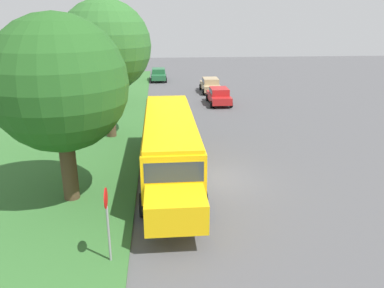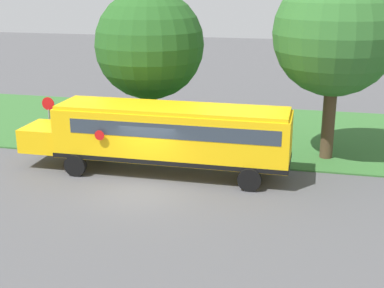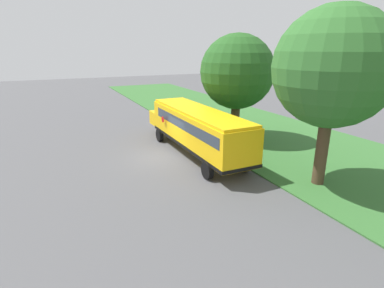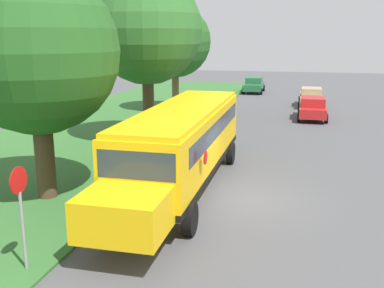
{
  "view_description": "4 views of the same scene",
  "coord_description": "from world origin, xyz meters",
  "px_view_note": "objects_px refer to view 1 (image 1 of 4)",
  "views": [
    {
      "loc": [
        -2.82,
        -17.34,
        7.87
      ],
      "look_at": [
        -1.16,
        1.24,
        1.51
      ],
      "focal_mm": 35.0,
      "sensor_mm": 36.0,
      "label": 1
    },
    {
      "loc": [
        19.81,
        6.85,
        8.59
      ],
      "look_at": [
        -2.06,
        1.74,
        1.58
      ],
      "focal_mm": 50.0,
      "sensor_mm": 36.0,
      "label": 2
    },
    {
      "loc": [
        6.32,
        17.98,
        7.01
      ],
      "look_at": [
        -0.76,
        3.16,
        1.73
      ],
      "focal_mm": 28.0,
      "sensor_mm": 36.0,
      "label": 3
    },
    {
      "loc": [
        1.86,
        -15.44,
        5.79
      ],
      "look_at": [
        -2.5,
        2.67,
        1.27
      ],
      "focal_mm": 42.0,
      "sensor_mm": 36.0,
      "label": 4
    }
  ],
  "objects_px": {
    "oak_tree_far_end": "(108,47)",
    "stop_sign": "(107,217)",
    "oak_tree_beside_bus": "(58,84)",
    "car_green_furthest": "(159,74)",
    "car_tan_middle": "(210,84)",
    "school_bus": "(170,142)",
    "car_red_nearest": "(219,95)",
    "oak_tree_roadside_mid": "(104,47)"
  },
  "relations": [
    {
      "from": "car_green_furthest",
      "to": "oak_tree_beside_bus",
      "type": "height_order",
      "value": "oak_tree_beside_bus"
    },
    {
      "from": "car_red_nearest",
      "to": "oak_tree_roadside_mid",
      "type": "xyz_separation_m",
      "value": [
        -9.02,
        -9.4,
        5.17
      ]
    },
    {
      "from": "school_bus",
      "to": "car_tan_middle",
      "type": "bearing_deg",
      "value": 77.17
    },
    {
      "from": "oak_tree_far_end",
      "to": "stop_sign",
      "type": "height_order",
      "value": "oak_tree_far_end"
    },
    {
      "from": "school_bus",
      "to": "car_tan_middle",
      "type": "xyz_separation_m",
      "value": [
        5.14,
        22.59,
        -1.05
      ]
    },
    {
      "from": "oak_tree_beside_bus",
      "to": "oak_tree_roadside_mid",
      "type": "xyz_separation_m",
      "value": [
        0.71,
        9.25,
        0.8
      ]
    },
    {
      "from": "car_tan_middle",
      "to": "stop_sign",
      "type": "bearing_deg",
      "value": -104.08
    },
    {
      "from": "car_red_nearest",
      "to": "car_tan_middle",
      "type": "xyz_separation_m",
      "value": [
        0.0,
        6.0,
        0.0
      ]
    },
    {
      "from": "school_bus",
      "to": "car_tan_middle",
      "type": "relative_size",
      "value": 2.82
    },
    {
      "from": "oak_tree_roadside_mid",
      "to": "stop_sign",
      "type": "bearing_deg",
      "value": -83.44
    },
    {
      "from": "oak_tree_far_end",
      "to": "oak_tree_beside_bus",
      "type": "bearing_deg",
      "value": -88.88
    },
    {
      "from": "car_red_nearest",
      "to": "oak_tree_far_end",
      "type": "xyz_separation_m",
      "value": [
        -10.12,
        0.87,
        4.4
      ]
    },
    {
      "from": "car_green_furthest",
      "to": "oak_tree_far_end",
      "type": "height_order",
      "value": "oak_tree_far_end"
    },
    {
      "from": "car_red_nearest",
      "to": "oak_tree_far_end",
      "type": "relative_size",
      "value": 0.55
    },
    {
      "from": "car_red_nearest",
      "to": "stop_sign",
      "type": "distance_m",
      "value": 24.66
    },
    {
      "from": "car_green_furthest",
      "to": "oak_tree_beside_bus",
      "type": "relative_size",
      "value": 0.54
    },
    {
      "from": "school_bus",
      "to": "oak_tree_roadside_mid",
      "type": "bearing_deg",
      "value": 118.35
    },
    {
      "from": "stop_sign",
      "to": "car_green_furthest",
      "type": "bearing_deg",
      "value": 87.27
    },
    {
      "from": "stop_sign",
      "to": "oak_tree_beside_bus",
      "type": "bearing_deg",
      "value": 115.68
    },
    {
      "from": "school_bus",
      "to": "oak_tree_roadside_mid",
      "type": "distance_m",
      "value": 9.15
    },
    {
      "from": "oak_tree_far_end",
      "to": "car_tan_middle",
      "type": "bearing_deg",
      "value": 26.88
    },
    {
      "from": "school_bus",
      "to": "stop_sign",
      "type": "bearing_deg",
      "value": -108.05
    },
    {
      "from": "car_red_nearest",
      "to": "stop_sign",
      "type": "xyz_separation_m",
      "value": [
        -7.4,
        -23.51,
        0.86
      ]
    },
    {
      "from": "car_red_nearest",
      "to": "oak_tree_roadside_mid",
      "type": "relative_size",
      "value": 0.49
    },
    {
      "from": "car_tan_middle",
      "to": "stop_sign",
      "type": "height_order",
      "value": "stop_sign"
    },
    {
      "from": "car_red_nearest",
      "to": "oak_tree_beside_bus",
      "type": "height_order",
      "value": "oak_tree_beside_bus"
    },
    {
      "from": "car_tan_middle",
      "to": "oak_tree_roadside_mid",
      "type": "bearing_deg",
      "value": -120.37
    },
    {
      "from": "car_tan_middle",
      "to": "oak_tree_roadside_mid",
      "type": "height_order",
      "value": "oak_tree_roadside_mid"
    },
    {
      "from": "car_red_nearest",
      "to": "oak_tree_far_end",
      "type": "height_order",
      "value": "oak_tree_far_end"
    },
    {
      "from": "stop_sign",
      "to": "oak_tree_roadside_mid",
      "type": "bearing_deg",
      "value": 96.56
    },
    {
      "from": "car_tan_middle",
      "to": "oak_tree_far_end",
      "type": "distance_m",
      "value": 12.17
    },
    {
      "from": "oak_tree_beside_bus",
      "to": "oak_tree_far_end",
      "type": "bearing_deg",
      "value": 91.12
    },
    {
      "from": "oak_tree_beside_bus",
      "to": "oak_tree_roadside_mid",
      "type": "bearing_deg",
      "value": 85.59
    },
    {
      "from": "car_red_nearest",
      "to": "car_green_furthest",
      "type": "bearing_deg",
      "value": 111.39
    },
    {
      "from": "car_red_nearest",
      "to": "oak_tree_beside_bus",
      "type": "bearing_deg",
      "value": -117.56
    },
    {
      "from": "car_red_nearest",
      "to": "car_tan_middle",
      "type": "bearing_deg",
      "value": 90.0
    },
    {
      "from": "oak_tree_far_end",
      "to": "stop_sign",
      "type": "relative_size",
      "value": 2.93
    },
    {
      "from": "school_bus",
      "to": "oak_tree_far_end",
      "type": "bearing_deg",
      "value": 105.9
    },
    {
      "from": "oak_tree_beside_bus",
      "to": "oak_tree_far_end",
      "type": "height_order",
      "value": "oak_tree_beside_bus"
    },
    {
      "from": "car_tan_middle",
      "to": "stop_sign",
      "type": "relative_size",
      "value": 1.61
    },
    {
      "from": "oak_tree_beside_bus",
      "to": "car_green_furthest",
      "type": "bearing_deg",
      "value": 82.84
    },
    {
      "from": "oak_tree_beside_bus",
      "to": "stop_sign",
      "type": "height_order",
      "value": "oak_tree_beside_bus"
    }
  ]
}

